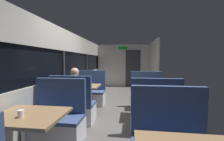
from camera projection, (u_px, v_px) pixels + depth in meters
ground_plane at (115, 114)px, 3.85m from camera, size 3.30×9.20×0.02m
carriage_window_panel_left at (63, 72)px, 3.95m from camera, size 0.09×8.48×2.30m
carriage_end_bulkhead at (124, 66)px, 7.91m from camera, size 2.90×0.11×2.30m
carriage_aisle_panel_right at (153, 67)px, 6.55m from camera, size 0.08×2.40×2.30m
dining_table_near_window at (29, 122)px, 1.85m from camera, size 0.90×0.70×0.74m
bench_near_window_facing_entry at (57, 122)px, 2.56m from camera, size 0.95×0.50×1.10m
dining_table_mid_window at (83, 89)px, 3.98m from camera, size 0.90×0.70×0.74m
bench_mid_window_facing_end at (74, 108)px, 3.31m from camera, size 0.95×0.50×1.10m
bench_mid_window_facing_entry at (90, 94)px, 4.69m from camera, size 0.95×0.50×1.10m
dining_table_rear_aisle at (150, 92)px, 3.55m from camera, size 0.90×0.70×0.74m
bench_rear_aisle_facing_end at (154, 115)px, 2.88m from camera, size 0.95×0.50×1.10m
bench_rear_aisle_facing_entry at (147, 97)px, 4.27m from camera, size 0.95×0.50×1.10m
seated_passenger at (75, 99)px, 3.36m from camera, size 0.47×0.55×1.26m
coffee_cup_primary at (21, 114)px, 1.74m from camera, size 0.07×0.07×0.09m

